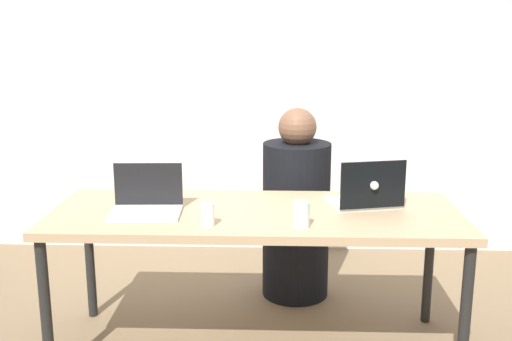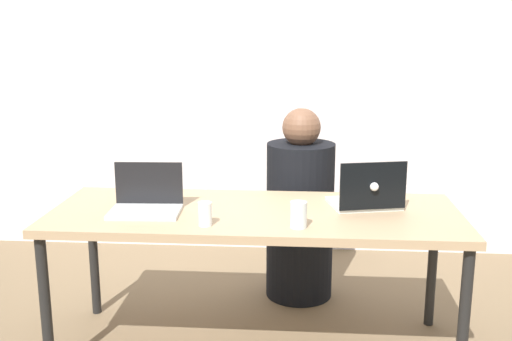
{
  "view_description": "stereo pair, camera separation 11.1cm",
  "coord_description": "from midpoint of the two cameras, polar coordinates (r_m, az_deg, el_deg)",
  "views": [
    {
      "loc": [
        0.1,
        -2.74,
        1.56
      ],
      "look_at": [
        0.0,
        0.07,
        0.9
      ],
      "focal_mm": 42.0,
      "sensor_mm": 36.0,
      "label": 1
    },
    {
      "loc": [
        0.21,
        -2.74,
        1.56
      ],
      "look_at": [
        0.0,
        0.07,
        0.9
      ],
      "focal_mm": 42.0,
      "sensor_mm": 36.0,
      "label": 2
    }
  ],
  "objects": [
    {
      "name": "back_wall",
      "position": [
        4.24,
        -0.06,
        8.62
      ],
      "size": [
        5.08,
        0.1,
        2.45
      ],
      "primitive_type": "cube",
      "color": "silver",
      "rests_on": "ground"
    },
    {
      "name": "desk",
      "position": [
        2.89,
        -1.16,
        -4.95
      ],
      "size": [
        1.95,
        0.74,
        0.72
      ],
      "color": "tan",
      "rests_on": "ground"
    },
    {
      "name": "person_at_center",
      "position": [
        3.56,
        2.94,
        -4.17
      ],
      "size": [
        0.45,
        0.45,
        1.14
      ],
      "rotation": [
        0.0,
        0.0,
        2.99
      ],
      "color": "black",
      "rests_on": "ground"
    },
    {
      "name": "laptop_back_right",
      "position": [
        2.96,
        9.38,
        -2.44
      ],
      "size": [
        0.37,
        0.32,
        0.24
      ],
      "rotation": [
        0.0,
        0.0,
        3.37
      ],
      "color": "silver",
      "rests_on": "desk"
    },
    {
      "name": "laptop_front_left",
      "position": [
        2.88,
        -11.49,
        -3.03
      ],
      "size": [
        0.34,
        0.27,
        0.22
      ],
      "rotation": [
        0.0,
        0.0,
        0.05
      ],
      "color": "silver",
      "rests_on": "desk"
    },
    {
      "name": "water_glass_left",
      "position": [
        2.65,
        -5.83,
        -4.35
      ],
      "size": [
        0.06,
        0.06,
        0.11
      ],
      "color": "white",
      "rests_on": "desk"
    },
    {
      "name": "water_glass_right",
      "position": [
        2.62,
        3.12,
        -4.35
      ],
      "size": [
        0.07,
        0.07,
        0.12
      ],
      "color": "silver",
      "rests_on": "desk"
    }
  ]
}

